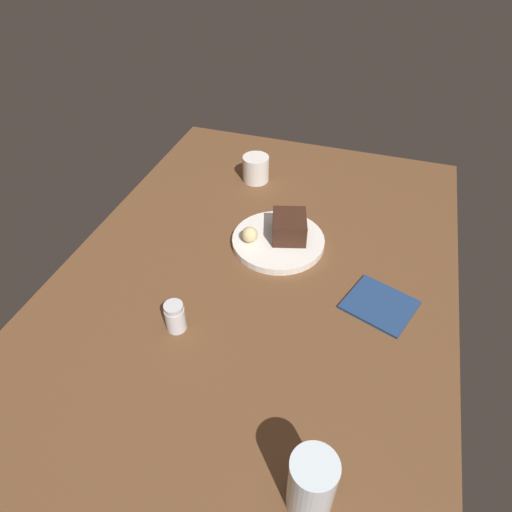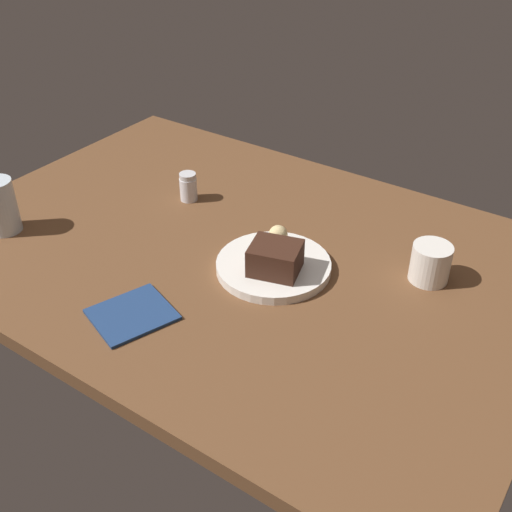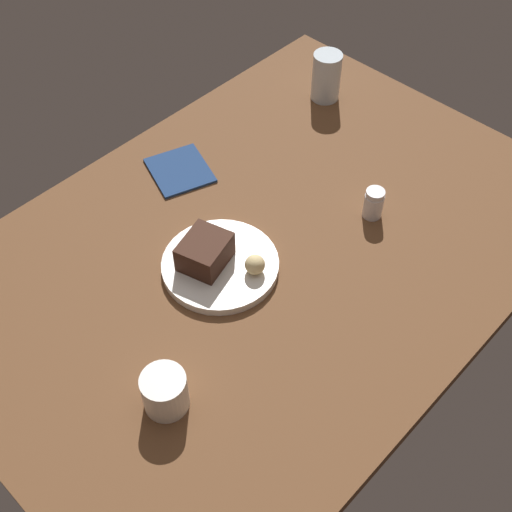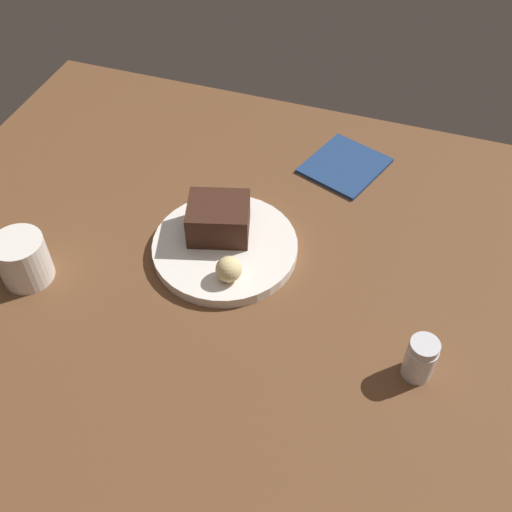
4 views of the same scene
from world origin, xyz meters
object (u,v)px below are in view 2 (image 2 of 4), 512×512
(chocolate_cake_slice, at_px, (275,258))
(water_glass, at_px, (0,206))
(salt_shaker, at_px, (188,187))
(coffee_cup, at_px, (430,263))
(folded_napkin, at_px, (132,314))
(bread_roll, at_px, (278,235))
(dessert_plate, at_px, (274,266))

(chocolate_cake_slice, bearing_deg, water_glass, -162.38)
(salt_shaker, distance_m, coffee_cup, 0.55)
(folded_napkin, bearing_deg, bread_roll, 72.85)
(water_glass, bearing_deg, salt_shaker, 53.77)
(water_glass, bearing_deg, dessert_plate, 20.12)
(coffee_cup, bearing_deg, water_glass, -157.08)
(chocolate_cake_slice, xyz_separation_m, folded_napkin, (-0.14, -0.23, -0.04))
(chocolate_cake_slice, bearing_deg, dessert_plate, 128.65)
(folded_napkin, bearing_deg, water_glass, 172.38)
(water_glass, bearing_deg, chocolate_cake_slice, 17.62)
(dessert_plate, xyz_separation_m, chocolate_cake_slice, (0.02, -0.02, 0.04))
(salt_shaker, relative_size, water_glass, 0.57)
(bread_roll, xyz_separation_m, coffee_cup, (0.28, 0.08, 0.00))
(water_glass, relative_size, folded_napkin, 0.88)
(dessert_plate, height_order, coffee_cup, coffee_cup)
(dessert_plate, relative_size, folded_napkin, 1.67)
(water_glass, height_order, folded_napkin, water_glass)
(coffee_cup, bearing_deg, salt_shaker, -178.19)
(chocolate_cake_slice, height_order, folded_napkin, chocolate_cake_slice)
(chocolate_cake_slice, relative_size, bread_roll, 2.41)
(bread_roll, bearing_deg, salt_shaker, 168.04)
(chocolate_cake_slice, bearing_deg, bread_roll, 119.40)
(bread_roll, relative_size, coffee_cup, 0.51)
(salt_shaker, xyz_separation_m, coffee_cup, (0.55, 0.02, 0.00))
(salt_shaker, height_order, folded_napkin, salt_shaker)
(water_glass, xyz_separation_m, coffee_cup, (0.78, 0.33, -0.02))
(coffee_cup, relative_size, folded_napkin, 0.56)
(chocolate_cake_slice, xyz_separation_m, coffee_cup, (0.23, 0.16, -0.01))
(bread_roll, distance_m, salt_shaker, 0.28)
(dessert_plate, relative_size, salt_shaker, 3.37)
(dessert_plate, relative_size, chocolate_cake_slice, 2.42)
(bread_roll, distance_m, folded_napkin, 0.32)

